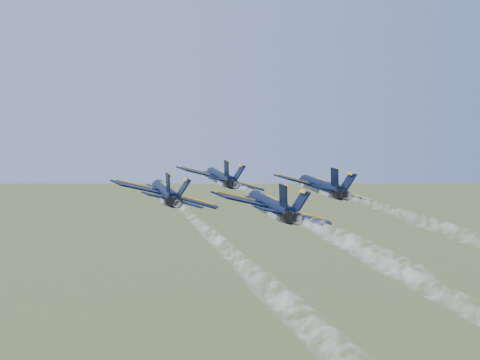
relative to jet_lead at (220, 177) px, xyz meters
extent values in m
cylinder|color=black|center=(0.02, -0.35, 0.04)|extent=(2.34, 13.54, 2.13)
cone|color=black|center=(-0.11, 7.73, 0.04)|extent=(2.17, 2.68, 2.13)
ellipsoid|color=black|center=(0.11, 3.12, 0.58)|extent=(1.22, 2.46, 1.07)
cube|color=gray|center=(-0.16, -0.35, -0.60)|extent=(1.78, 12.15, 0.85)
cube|color=black|center=(-3.34, -1.21, 0.87)|extent=(6.49, 4.94, 1.77)
cube|color=#FFAA0D|center=(-3.33, 0.52, 0.97)|extent=(5.40, 2.14, 1.76)
cube|color=black|center=(3.34, -1.11, -0.99)|extent=(6.45, 4.81, 1.77)
cube|color=#FFAA0D|center=(3.34, 0.62, -0.90)|extent=(5.44, 1.99, 1.76)
cube|color=black|center=(-1.95, -6.83, 0.61)|extent=(3.02, 2.51, 0.85)
cube|color=black|center=(2.17, -6.76, -0.54)|extent=(3.00, 2.45, 0.85)
cube|color=black|center=(-0.35, -6.09, 1.64)|extent=(0.31, 2.25, 2.65)
cube|color=black|center=(1.32, -6.06, 1.18)|extent=(1.64, 2.27, 2.30)
cylinder|color=black|center=(-0.35, -7.51, 0.06)|extent=(1.40, 1.24, 1.38)
cylinder|color=black|center=(0.54, -7.50, -0.19)|extent=(1.40, 1.24, 1.38)
cylinder|color=black|center=(-9.94, -16.21, 0.04)|extent=(2.34, 13.54, 2.13)
cone|color=black|center=(-10.06, -8.13, 0.04)|extent=(2.17, 2.68, 2.13)
ellipsoid|color=black|center=(-9.84, -12.74, 0.58)|extent=(1.22, 2.46, 1.07)
cube|color=gray|center=(-10.12, -16.21, -0.60)|extent=(1.78, 12.15, 0.85)
cube|color=black|center=(-13.29, -17.07, 0.87)|extent=(6.49, 4.94, 1.77)
cube|color=#FFAA0D|center=(-13.29, -15.34, 0.97)|extent=(5.40, 2.14, 1.76)
cube|color=black|center=(-6.62, -16.97, -0.99)|extent=(6.45, 4.81, 1.77)
cube|color=#FFAA0D|center=(-6.61, -15.24, -0.90)|extent=(5.44, 1.99, 1.76)
cube|color=black|center=(-11.90, -22.69, 0.61)|extent=(3.02, 2.51, 0.85)
cube|color=black|center=(-7.78, -22.62, -0.54)|extent=(3.00, 2.45, 0.85)
cube|color=black|center=(-10.30, -21.95, 1.64)|extent=(0.31, 2.25, 2.65)
cube|color=black|center=(-8.63, -21.92, 1.18)|extent=(1.64, 2.27, 2.30)
cylinder|color=black|center=(-10.30, -23.38, 0.06)|extent=(1.40, 1.24, 1.38)
cylinder|color=black|center=(-9.42, -23.36, -0.19)|extent=(1.40, 1.24, 1.38)
cylinder|color=black|center=(10.53, -14.29, 0.04)|extent=(2.34, 13.54, 2.13)
cone|color=black|center=(10.41, -6.21, 0.04)|extent=(2.17, 2.68, 2.13)
ellipsoid|color=black|center=(10.63, -10.83, 0.58)|extent=(1.22, 2.46, 1.07)
cube|color=gray|center=(10.35, -14.29, -0.60)|extent=(1.78, 12.15, 0.85)
cube|color=black|center=(7.17, -15.16, 0.87)|extent=(6.49, 4.94, 1.77)
cube|color=#FFAA0D|center=(7.18, -13.42, 0.97)|extent=(5.40, 2.14, 1.76)
cube|color=black|center=(13.85, -15.06, -0.99)|extent=(6.45, 4.81, 1.77)
cube|color=#FFAA0D|center=(13.85, -13.32, -0.90)|extent=(5.44, 1.99, 1.76)
cube|color=black|center=(8.56, -20.77, 0.61)|extent=(3.02, 2.51, 0.85)
cube|color=black|center=(12.68, -20.71, -0.54)|extent=(3.00, 2.45, 0.85)
cube|color=black|center=(10.16, -20.03, 1.64)|extent=(0.31, 2.25, 2.65)
cube|color=black|center=(11.83, -20.01, 1.18)|extent=(1.64, 2.27, 2.30)
cylinder|color=black|center=(10.16, -21.46, 0.06)|extent=(1.40, 1.24, 1.38)
cylinder|color=black|center=(11.05, -21.45, -0.19)|extent=(1.40, 1.24, 1.38)
cylinder|color=black|center=(-0.37, -29.78, 0.04)|extent=(2.34, 13.54, 2.13)
cone|color=black|center=(-0.49, -21.70, 0.04)|extent=(2.17, 2.68, 2.13)
ellipsoid|color=black|center=(-0.27, -26.32, 0.58)|extent=(1.22, 2.46, 1.07)
cube|color=gray|center=(-0.55, -29.78, -0.60)|extent=(1.78, 12.15, 0.85)
cube|color=black|center=(-3.72, -30.65, 0.87)|extent=(6.49, 4.94, 1.77)
cube|color=#FFAA0D|center=(-3.72, -28.91, 0.97)|extent=(5.40, 2.14, 1.76)
cube|color=black|center=(2.95, -30.55, -0.99)|extent=(6.45, 4.81, 1.77)
cube|color=#FFAA0D|center=(2.95, -28.81, -0.90)|extent=(5.44, 1.99, 1.76)
cube|color=black|center=(-2.33, -36.26, 0.61)|extent=(3.02, 2.51, 0.85)
cube|color=black|center=(1.79, -36.20, -0.54)|extent=(3.00, 2.45, 0.85)
cube|color=black|center=(-0.73, -35.52, 1.64)|extent=(0.31, 2.25, 2.65)
cube|color=black|center=(0.93, -35.50, 1.18)|extent=(1.64, 2.27, 2.30)
cylinder|color=black|center=(-0.73, -36.95, 0.06)|extent=(1.40, 1.24, 1.38)
cylinder|color=black|center=(0.15, -36.94, -0.19)|extent=(1.40, 1.24, 1.38)
cylinder|color=white|center=(0.26, -16.70, 0.04)|extent=(1.42, 19.09, 1.13)
cylinder|color=white|center=(0.53, -34.70, 0.04)|extent=(1.84, 19.10, 1.56)
cylinder|color=white|center=(0.80, -52.69, 0.04)|extent=(2.34, 19.11, 2.06)
cylinder|color=white|center=(-9.69, -32.56, 0.04)|extent=(1.42, 19.09, 1.13)
cylinder|color=white|center=(-9.42, -50.56, 0.04)|extent=(1.84, 19.10, 1.56)
cylinder|color=white|center=(-9.15, -68.55, 0.04)|extent=(2.34, 19.11, 2.06)
cylinder|color=white|center=(10.77, -30.64, 0.04)|extent=(1.42, 19.09, 1.13)
cylinder|color=white|center=(11.04, -48.64, 0.04)|extent=(1.84, 19.10, 1.56)
cylinder|color=white|center=(-0.13, -46.13, 0.04)|extent=(1.42, 19.09, 1.13)
cylinder|color=white|center=(0.14, -64.13, 0.04)|extent=(1.84, 19.10, 1.56)
camera|label=1|loc=(-20.33, -103.68, 11.05)|focal=55.00mm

